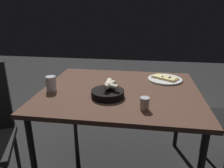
{
  "coord_description": "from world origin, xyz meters",
  "views": [
    {
      "loc": [
        -0.16,
        1.49,
        1.34
      ],
      "look_at": [
        0.05,
        0.07,
        0.82
      ],
      "focal_mm": 34.72,
      "sensor_mm": 36.0,
      "label": 1
    }
  ],
  "objects": [
    {
      "name": "pepper_shaker",
      "position": [
        -0.18,
        0.31,
        0.78
      ],
      "size": [
        0.06,
        0.06,
        0.08
      ],
      "color": "#BFB299",
      "rests_on": "dining_table"
    },
    {
      "name": "bread_basket",
      "position": [
        0.07,
        0.15,
        0.78
      ],
      "size": [
        0.22,
        0.22,
        0.1
      ],
      "color": "black",
      "rests_on": "dining_table"
    },
    {
      "name": "pizza_plate",
      "position": [
        -0.35,
        -0.27,
        0.76
      ],
      "size": [
        0.28,
        0.28,
        0.04
      ],
      "color": "white",
      "rests_on": "dining_table"
    },
    {
      "name": "dining_table",
      "position": [
        0.0,
        0.0,
        0.69
      ],
      "size": [
        1.15,
        0.97,
        0.75
      ],
      "color": "#4F3327",
      "rests_on": "ground"
    },
    {
      "name": "beer_glass",
      "position": [
        0.49,
        0.1,
        0.8
      ],
      "size": [
        0.07,
        0.07,
        0.11
      ],
      "color": "silver",
      "rests_on": "dining_table"
    }
  ]
}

